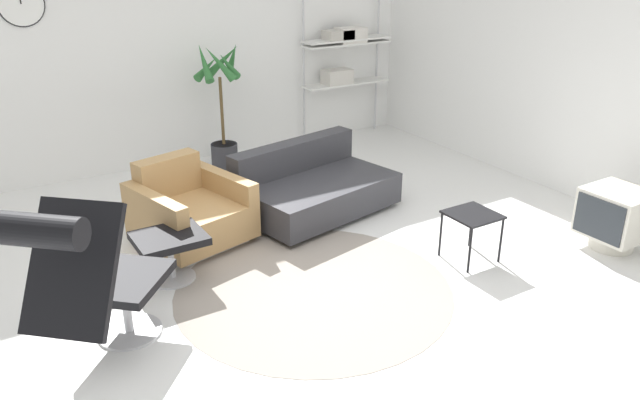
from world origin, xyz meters
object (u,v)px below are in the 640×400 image
object	(u,v)px
armchair_red	(189,213)
crt_television	(616,217)
lounge_chair	(88,270)
shelf_unit	(344,53)
couch_low	(313,189)
potted_plant	(222,113)
ottoman	(170,245)
side_table	(472,219)

from	to	relation	value
armchair_red	crt_television	distance (m)	3.74
lounge_chair	armchair_red	world-z (taller)	lounge_chair
crt_television	shelf_unit	distance (m)	4.08
couch_low	shelf_unit	world-z (taller)	shelf_unit
armchair_red	potted_plant	xyz separation A→B (m)	(1.05, 1.65, 0.40)
ottoman	shelf_unit	xyz separation A→B (m)	(3.28, 2.51, 0.84)
couch_low	shelf_unit	xyz separation A→B (m)	(1.62, 1.94, 0.91)
potted_plant	armchair_red	bearing A→B (deg)	-122.34
couch_low	crt_television	world-z (taller)	couch_low
armchair_red	crt_television	bearing A→B (deg)	132.40
ottoman	shelf_unit	size ratio (longest dim) A/B	0.26
side_table	shelf_unit	xyz separation A→B (m)	(1.00, 3.49, 0.77)
ottoman	couch_low	xyz separation A→B (m)	(1.65, 0.57, -0.07)
ottoman	side_table	bearing A→B (deg)	-23.30
lounge_chair	side_table	size ratio (longest dim) A/B	2.89
couch_low	ottoman	bearing A→B (deg)	7.66
side_table	lounge_chair	bearing A→B (deg)	177.16
lounge_chair	shelf_unit	distance (m)	5.25
couch_low	lounge_chair	bearing A→B (deg)	18.80
lounge_chair	ottoman	distance (m)	1.18
ottoman	armchair_red	xyz separation A→B (m)	(0.38, 0.59, -0.04)
potted_plant	side_table	bearing A→B (deg)	-75.21
lounge_chair	couch_low	size ratio (longest dim) A/B	0.74
ottoman	crt_television	bearing A→B (deg)	-22.87
shelf_unit	side_table	bearing A→B (deg)	-106.06
potted_plant	shelf_unit	distance (m)	1.93
armchair_red	crt_television	xyz separation A→B (m)	(3.12, -2.06, 0.03)
ottoman	side_table	world-z (taller)	side_table
couch_low	potted_plant	xyz separation A→B (m)	(-0.23, 1.67, 0.43)
potted_plant	shelf_unit	bearing A→B (deg)	8.28
lounge_chair	crt_television	world-z (taller)	lounge_chair
lounge_chair	shelf_unit	world-z (taller)	shelf_unit
armchair_red	potted_plant	bearing A→B (deg)	-136.44
side_table	ottoman	bearing A→B (deg)	156.70
armchair_red	ottoman	bearing A→B (deg)	43.38
couch_low	armchair_red	bearing A→B (deg)	-12.19
lounge_chair	ottoman	bearing A→B (deg)	90.00
lounge_chair	shelf_unit	xyz separation A→B (m)	(4.02, 3.34, 0.45)
armchair_red	side_table	world-z (taller)	armchair_red
crt_television	potted_plant	xyz separation A→B (m)	(-2.07, 3.72, 0.37)
couch_low	crt_television	bearing A→B (deg)	120.43
side_table	shelf_unit	world-z (taller)	shelf_unit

